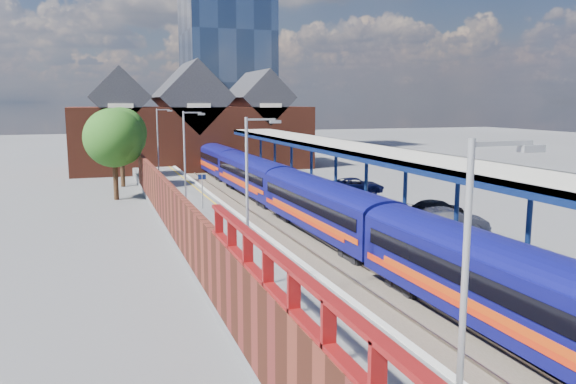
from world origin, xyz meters
The scene contains 23 objects.
ground centered at (0.00, 30.00, 0.00)m, with size 240.00×240.00×0.00m, color #5B5B5E.
ballast_bed centered at (0.00, 20.00, 0.03)m, with size 6.00×76.00×0.06m, color #473D33.
rails centered at (0.00, 20.00, 0.12)m, with size 4.51×76.00×0.14m.
left_platform centered at (-5.50, 20.00, 0.50)m, with size 5.00×76.00×1.00m, color #565659.
right_platform centered at (6.00, 20.00, 0.50)m, with size 6.00×76.00×1.00m, color #565659.
coping_left centered at (-3.15, 20.00, 1.02)m, with size 0.30×76.00×0.05m, color silver.
coping_right centered at (3.15, 20.00, 1.02)m, with size 0.30×76.00×0.05m, color silver.
yellow_line centered at (-3.75, 20.00, 1.01)m, with size 0.14×76.00×0.01m, color yellow.
train centered at (1.49, 25.10, 2.12)m, with size 2.99×65.93×3.45m.
canopy centered at (5.48, 21.95, 5.25)m, with size 4.50×52.00×4.48m.
lamp_post_a centered at (-6.36, -8.00, 4.99)m, with size 1.48×0.18×7.00m.
lamp_post_b centered at (-6.36, 6.00, 4.99)m, with size 1.48×0.18×7.00m.
lamp_post_c centered at (-6.36, 22.00, 4.99)m, with size 1.48×0.18×7.00m.
lamp_post_d centered at (-6.36, 38.00, 4.99)m, with size 1.48×0.18×7.00m.
platform_sign centered at (-5.00, 24.00, 2.69)m, with size 0.55×0.08×2.50m.
brick_wall centered at (-8.10, 13.54, 2.45)m, with size 0.35×50.00×3.86m.
station_building centered at (0.00, 58.00, 5.45)m, with size 30.00×12.12×13.78m.
glass_tower centered at (10.00, 80.00, 20.20)m, with size 14.20×14.20×40.30m.
tree_near centered at (-10.35, 35.91, 5.35)m, with size 5.20×5.20×8.10m.
tree_far centered at (-9.35, 43.91, 5.35)m, with size 5.20×5.20×8.10m.
parked_car_silver centered at (7.20, 11.62, 1.73)m, with size 1.54×4.41×1.45m, color #B4B3B8.
parked_car_dark centered at (8.50, 14.99, 1.68)m, with size 1.91×4.69×1.36m, color black.
parked_car_blue centered at (8.50, 26.62, 1.65)m, with size 2.16×4.70×1.30m, color navy.
Camera 1 is at (-12.27, -15.55, 8.57)m, focal length 35.00 mm.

